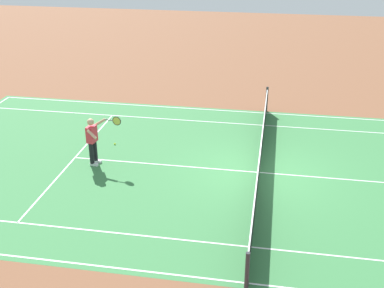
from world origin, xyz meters
TOP-DOWN VIEW (x-y plane):
  - ground_plane at (0.00, 0.00)m, footprint 60.00×60.00m
  - court_slab at (0.00, 0.00)m, footprint 24.20×11.40m
  - court_line_markings at (0.00, 0.00)m, footprint 23.85×11.05m
  - tennis_net at (0.00, 0.00)m, footprint 0.10×11.70m
  - tennis_player_near at (5.53, 0.32)m, footprint 1.13×0.77m
  - tennis_ball at (5.36, -1.28)m, footprint 0.07×0.07m

SIDE VIEW (x-z plane):
  - ground_plane at x=0.00m, z-range 0.00..0.00m
  - court_slab at x=0.00m, z-range 0.00..0.00m
  - court_line_markings at x=0.00m, z-range 0.00..0.01m
  - tennis_ball at x=5.36m, z-range 0.00..0.07m
  - tennis_net at x=0.00m, z-range -0.05..1.03m
  - tennis_player_near at x=5.53m, z-range 0.08..1.78m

